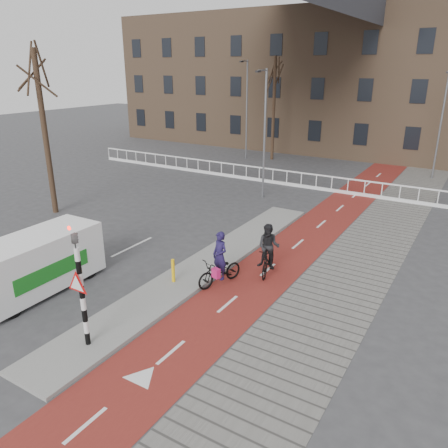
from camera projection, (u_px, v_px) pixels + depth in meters
The scene contains 16 objects.
ground at pixel (152, 320), 13.42m from camera, with size 120.00×120.00×0.00m, color #38383A.
bike_lane at pixel (314, 230), 20.71m from camera, with size 2.50×60.00×0.01m, color maroon.
sidewalk at pixel (374, 242), 19.34m from camera, with size 3.00×60.00×0.01m, color slate.
curb_island at pixel (205, 265), 16.95m from camera, with size 1.80×16.00×0.12m, color gray.
traffic_signal at pixel (80, 284), 11.41m from camera, with size 0.80×0.80×3.68m.
bollard at pixel (173, 271), 15.41m from camera, with size 0.12×0.12×0.86m, color yellow.
cyclist_near at pixel (220, 267), 15.37m from camera, with size 1.22×2.02×1.98m.
cyclist_far at pixel (268, 254), 16.12m from camera, with size 0.96×1.89×1.95m.
van at pixel (35, 263), 14.85m from camera, with size 1.93×4.62×1.97m.
railing at pixel (259, 177), 29.40m from camera, with size 28.00×0.10×0.99m.
townhouse_row at pixel (361, 60), 37.90m from camera, with size 46.00×10.00×15.90m.
tree_left at pixel (45, 135), 21.90m from camera, with size 0.28×0.28×8.18m, color black.
tree_mid at pixel (274, 109), 35.10m from camera, with size 0.25×0.25×8.10m, color black.
streetlight_near at pixel (265, 136), 24.73m from camera, with size 0.12×0.12×7.23m, color slate.
streetlight_left at pixel (247, 111), 35.53m from camera, with size 0.12×0.12×7.81m, color slate.
streetlight_right at pixel (440, 126), 29.12m from camera, with size 0.12×0.12×7.12m, color slate.
Camera 1 is at (7.93, -8.76, 7.35)m, focal length 35.00 mm.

